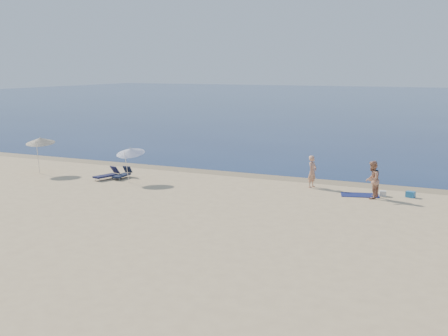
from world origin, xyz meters
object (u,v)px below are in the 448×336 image
Objects in this scene: person_right at (372,180)px; umbrella_near at (130,151)px; person_left at (312,172)px; blue_cooler at (410,194)px.

umbrella_near is at bearing -76.44° from person_right.
person_right is (3.51, -1.32, 0.08)m from person_left.
umbrella_near reaches higher than person_left.
blue_cooler is 15.67m from umbrella_near.
person_left reaches higher than blue_cooler.
umbrella_near reaches higher than blue_cooler.
umbrella_near is (-10.04, -2.95, 0.94)m from person_left.
umbrella_near is (-13.55, -1.64, 0.86)m from person_right.
person_left is at bearing -168.09° from blue_cooler.
umbrella_near is (-15.34, -2.71, 1.68)m from blue_cooler.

